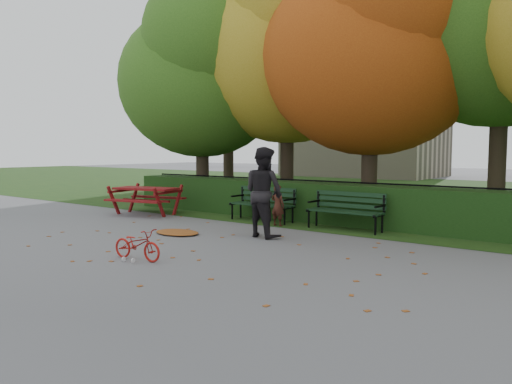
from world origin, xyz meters
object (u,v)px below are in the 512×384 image
Objects in this scene: tree_c at (380,37)px; bench_right at (346,208)px; tree_b at (292,37)px; picnic_table at (146,193)px; bicycle at (137,244)px; tree_f at (231,56)px; bench_left at (264,201)px; tree_a at (204,69)px; child at (278,205)px; adult at (264,192)px.

tree_c is 4.44× the size of bench_right.
tree_b reaches higher than bench_right.
picnic_table reaches higher than bicycle.
tree_f reaches higher than tree_b.
tree_f is at bearing 136.49° from bench_left.
bench_left is 0.86× the size of picnic_table.
tree_c reaches higher than tree_a.
tree_a is 4.16× the size of bench_left.
tree_c reaches higher than bench_right.
tree_c is 5.29m from child.
tree_b is 6.71m from picnic_table.
tree_f is 4.36× the size of picnic_table.
child is (6.63, -6.04, -5.18)m from tree_f.
adult is (-0.72, -4.17, -3.86)m from tree_c.
adult is 1.88× the size of bicycle.
child reaches higher than bicycle.
bench_right is 2.19m from adult.
picnic_table is 2.05× the size of bicycle.
tree_a is 4.16× the size of bench_right.
tree_b is at bearing 46.89° from picnic_table.
tree_f is 9.00× the size of child.
tree_f is 8.96× the size of bicycle.
adult is (1.42, -1.91, 0.44)m from bench_left.
bench_left is 1.76× the size of bicycle.
tree_b is 6.76m from bench_right.
tree_c is at bearing -13.45° from tree_b.
tree_f is at bearing 27.28° from bicycle.
bicycle is (2.21, -8.08, -5.13)m from tree_b.
tree_f is at bearing 152.01° from tree_b.
tree_a is at bearing 84.80° from picnic_table.
tree_a reaches higher than adult.
child is (-1.34, -2.76, -4.31)m from tree_c.
bicycle is at bearing 94.28° from adult.
picnic_table is (-5.62, -3.28, -4.22)m from tree_c.
picnic_table is at bearing -119.93° from tree_b.
tree_b is at bearing 166.55° from tree_c.
tree_f is (-7.97, 3.28, 0.87)m from tree_c.
tree_a reaches higher than bicycle.
tree_f is 8.62m from picnic_table.
tree_a is 7.42m from adult.
tree_f is 4.77× the size of adult.
tree_c reaches higher than child.
bench_left reaches higher than picnic_table.
tree_b reaches higher than tree_c.
adult is at bearing -12.19° from bicycle.
bench_right is at bearing -40.67° from tree_b.
adult reaches higher than picnic_table.
tree_b reaches higher than adult.
bench_right is (6.29, -1.88, -4.00)m from tree_a.
child is at bearing -162.67° from bench_right.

